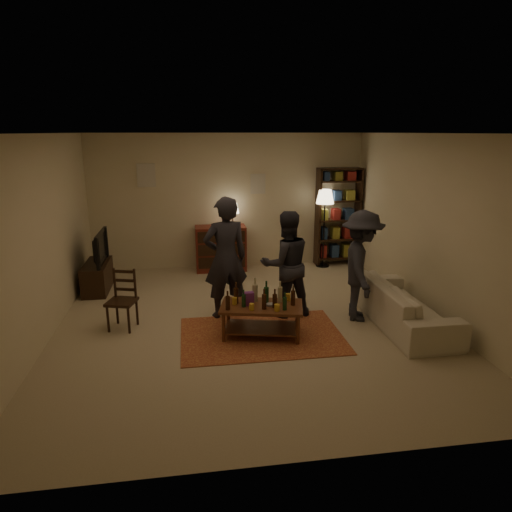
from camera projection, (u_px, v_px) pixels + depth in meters
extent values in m
plane|color=#C6B793|center=(249.00, 322.00, 6.74)|extent=(6.00, 6.00, 0.00)
plane|color=beige|center=(229.00, 202.00, 9.24)|extent=(5.50, 0.00, 5.50)
plane|color=beige|center=(41.00, 240.00, 5.98)|extent=(0.00, 6.00, 6.00)
plane|color=beige|center=(431.00, 227.00, 6.78)|extent=(0.00, 6.00, 6.00)
plane|color=beige|center=(301.00, 315.00, 3.52)|extent=(5.50, 0.00, 5.50)
plane|color=white|center=(248.00, 133.00, 6.03)|extent=(6.00, 6.00, 0.00)
cube|color=beige|center=(146.00, 175.00, 8.85)|extent=(0.35, 0.03, 0.45)
cube|color=beige|center=(258.00, 184.00, 9.22)|extent=(0.30, 0.03, 0.40)
cube|color=maroon|center=(262.00, 335.00, 6.29)|extent=(2.20, 1.50, 0.01)
cube|color=brown|center=(262.00, 307.00, 6.18)|extent=(1.21, 0.83, 0.04)
cube|color=brown|center=(262.00, 328.00, 6.26)|extent=(1.09, 0.71, 0.02)
cylinder|color=brown|center=(224.00, 328.00, 6.04)|extent=(0.05, 0.05, 0.41)
cylinder|color=brown|center=(298.00, 330.00, 5.97)|extent=(0.05, 0.05, 0.41)
cylinder|color=brown|center=(228.00, 314.00, 6.50)|extent=(0.05, 0.05, 0.41)
cylinder|color=brown|center=(297.00, 316.00, 6.43)|extent=(0.05, 0.05, 0.41)
cylinder|color=gold|center=(235.00, 301.00, 6.19)|extent=(0.07, 0.07, 0.10)
cylinder|color=gold|center=(252.00, 307.00, 5.99)|extent=(0.07, 0.07, 0.09)
cylinder|color=gold|center=(266.00, 297.00, 6.32)|extent=(0.07, 0.07, 0.11)
cylinder|color=gold|center=(277.00, 308.00, 5.97)|extent=(0.07, 0.07, 0.09)
cylinder|color=gold|center=(288.00, 297.00, 6.33)|extent=(0.07, 0.07, 0.10)
cube|color=#75328A|center=(249.00, 298.00, 6.18)|extent=(0.15, 0.10, 0.18)
cylinder|color=gray|center=(270.00, 305.00, 6.14)|extent=(0.12, 0.12, 0.03)
cube|color=black|center=(122.00, 302.00, 6.43)|extent=(0.46, 0.46, 0.04)
cylinder|color=black|center=(108.00, 319.00, 6.36)|extent=(0.04, 0.04, 0.39)
cylinder|color=black|center=(129.00, 320.00, 6.32)|extent=(0.04, 0.04, 0.39)
cylinder|color=black|center=(117.00, 311.00, 6.65)|extent=(0.04, 0.04, 0.39)
cylinder|color=black|center=(137.00, 312.00, 6.61)|extent=(0.04, 0.04, 0.39)
cube|color=black|center=(125.00, 282.00, 6.51)|extent=(0.30, 0.11, 0.45)
cube|color=black|center=(98.00, 277.00, 8.03)|extent=(0.40, 1.00, 0.50)
imported|color=black|center=(96.00, 248.00, 7.90)|extent=(0.13, 0.97, 0.56)
cube|color=maroon|center=(221.00, 248.00, 9.19)|extent=(1.00, 0.48, 0.90)
cube|color=black|center=(222.00, 263.00, 9.01)|extent=(0.92, 0.02, 0.22)
cube|color=black|center=(222.00, 250.00, 8.94)|extent=(0.92, 0.02, 0.22)
cube|color=black|center=(221.00, 237.00, 8.87)|extent=(0.92, 0.02, 0.22)
cylinder|color=black|center=(233.00, 225.00, 9.10)|extent=(0.12, 0.12, 0.04)
cylinder|color=black|center=(233.00, 219.00, 9.06)|extent=(0.02, 0.02, 0.22)
cone|color=#FFE5B2|center=(233.00, 208.00, 9.01)|extent=(0.26, 0.26, 0.20)
cube|color=black|center=(318.00, 218.00, 9.39)|extent=(0.04, 0.34, 2.00)
cube|color=black|center=(358.00, 217.00, 9.52)|extent=(0.04, 0.34, 2.00)
cube|color=black|center=(336.00, 257.00, 9.68)|extent=(0.90, 0.34, 0.03)
cube|color=black|center=(337.00, 239.00, 9.57)|extent=(0.90, 0.34, 0.03)
cube|color=black|center=(338.00, 220.00, 9.47)|extent=(0.90, 0.34, 0.03)
cube|color=black|center=(339.00, 201.00, 9.36)|extent=(0.90, 0.34, 0.03)
cube|color=black|center=(340.00, 181.00, 9.26)|extent=(0.90, 0.34, 0.03)
cube|color=black|center=(340.00, 169.00, 9.19)|extent=(0.90, 0.34, 0.03)
cube|color=maroon|center=(323.00, 251.00, 9.60)|extent=(0.12, 0.22, 0.26)
cube|color=navy|center=(334.00, 250.00, 9.63)|extent=(0.15, 0.22, 0.26)
cube|color=olive|center=(346.00, 250.00, 9.67)|extent=(0.18, 0.22, 0.26)
cube|color=navy|center=(323.00, 233.00, 9.49)|extent=(0.12, 0.22, 0.24)
cube|color=olive|center=(335.00, 232.00, 9.53)|extent=(0.15, 0.22, 0.24)
cube|color=maroon|center=(347.00, 232.00, 9.57)|extent=(0.18, 0.22, 0.24)
cube|color=olive|center=(324.00, 214.00, 9.39)|extent=(0.12, 0.22, 0.22)
cube|color=maroon|center=(336.00, 214.00, 9.43)|extent=(0.15, 0.22, 0.22)
cube|color=navy|center=(348.00, 214.00, 9.47)|extent=(0.18, 0.22, 0.22)
cube|color=maroon|center=(325.00, 195.00, 9.29)|extent=(0.12, 0.22, 0.20)
cube|color=navy|center=(337.00, 195.00, 9.32)|extent=(0.15, 0.22, 0.20)
cube|color=olive|center=(349.00, 195.00, 9.36)|extent=(0.18, 0.22, 0.20)
cube|color=navy|center=(326.00, 176.00, 9.19)|extent=(0.12, 0.22, 0.18)
cube|color=olive|center=(338.00, 176.00, 9.22)|extent=(0.15, 0.22, 0.18)
cube|color=maroon|center=(350.00, 176.00, 9.26)|extent=(0.18, 0.22, 0.18)
cylinder|color=black|center=(322.00, 265.00, 9.54)|extent=(0.28, 0.28, 0.03)
cylinder|color=black|center=(324.00, 233.00, 9.36)|extent=(0.03, 0.03, 1.41)
cone|color=#FFE5B2|center=(325.00, 197.00, 9.16)|extent=(0.36, 0.36, 0.28)
imported|color=beige|center=(403.00, 304.00, 6.60)|extent=(0.81, 2.08, 0.61)
imported|color=#232229|center=(225.00, 258.00, 6.72)|extent=(0.75, 0.57, 1.83)
imported|color=#282930|center=(286.00, 264.00, 6.81)|extent=(0.85, 0.70, 1.61)
imported|color=#26282E|center=(361.00, 266.00, 6.67)|extent=(0.86, 1.18, 1.64)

